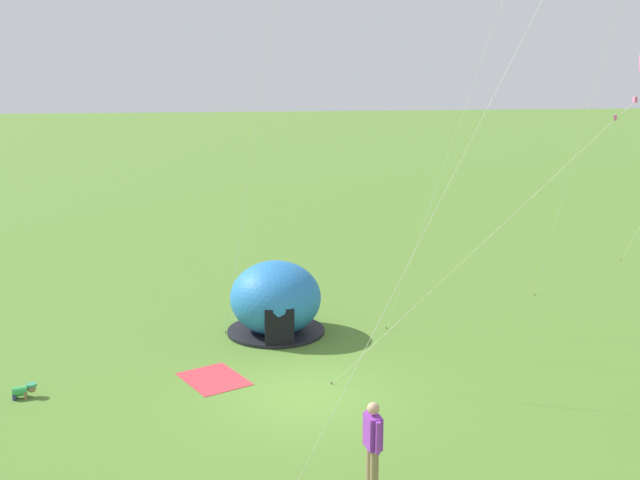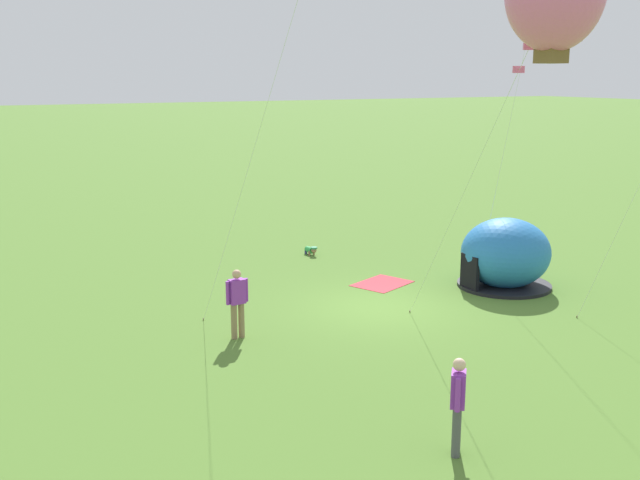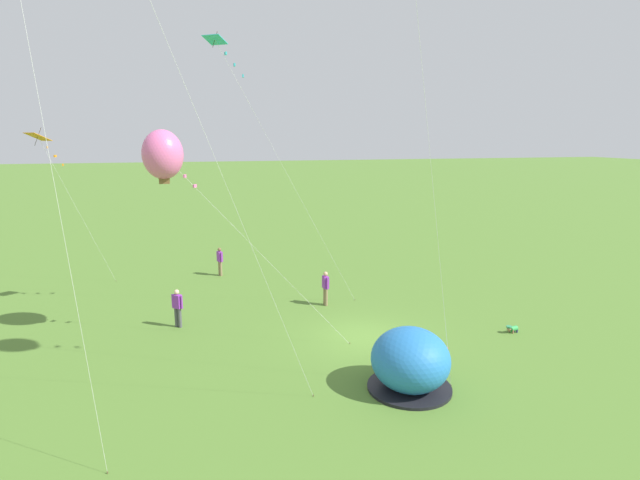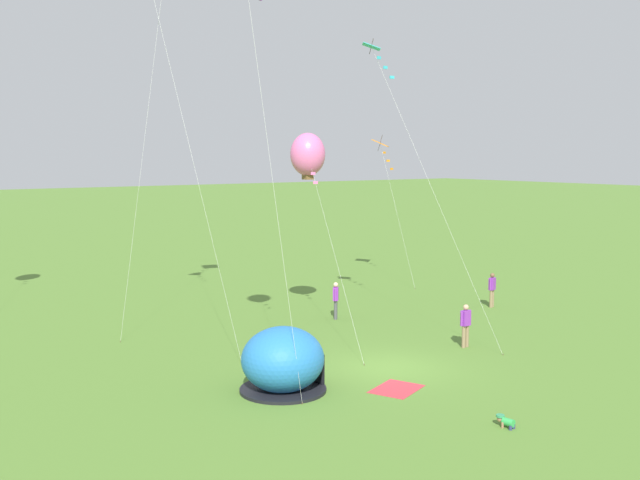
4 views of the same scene
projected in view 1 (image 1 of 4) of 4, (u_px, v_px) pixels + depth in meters
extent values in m
plane|color=#517A2D|center=(304.00, 395.00, 17.35)|extent=(300.00, 300.00, 0.00)
ellipsoid|color=#2672BF|center=(276.00, 298.00, 21.41)|extent=(2.70, 2.60, 2.10)
cylinder|color=black|center=(276.00, 331.00, 21.62)|extent=(2.81, 2.81, 0.10)
cube|color=black|center=(280.00, 329.00, 20.28)|extent=(0.16, 0.81, 1.10)
cube|color=#CC333D|center=(214.00, 379.00, 18.27)|extent=(2.07, 1.86, 0.01)
cylinder|color=green|center=(20.00, 391.00, 17.15)|extent=(0.27, 0.35, 0.22)
sphere|color=#9E7051|center=(32.00, 388.00, 17.23)|extent=(0.19, 0.19, 0.19)
cylinder|color=#338C59|center=(31.00, 385.00, 17.21)|extent=(0.24, 0.24, 0.06)
cylinder|color=#9E7051|center=(26.00, 392.00, 17.30)|extent=(0.07, 0.07, 0.17)
cylinder|color=#9E7051|center=(26.00, 396.00, 17.12)|extent=(0.07, 0.07, 0.17)
cylinder|color=navy|center=(15.00, 395.00, 17.20)|extent=(0.09, 0.09, 0.13)
cylinder|color=navy|center=(14.00, 398.00, 17.06)|extent=(0.09, 0.09, 0.13)
cylinder|color=#8C7251|center=(370.00, 467.00, 13.26)|extent=(0.15, 0.15, 0.88)
cylinder|color=#8C7251|center=(374.00, 473.00, 13.08)|extent=(0.15, 0.15, 0.88)
cube|color=purple|center=(373.00, 431.00, 13.01)|extent=(0.40, 0.28, 0.60)
sphere|color=tan|center=(373.00, 408.00, 12.92)|extent=(0.22, 0.22, 0.22)
cylinder|color=purple|center=(368.00, 425.00, 13.25)|extent=(0.09, 0.09, 0.58)
cylinder|color=purple|center=(378.00, 438.00, 12.78)|extent=(0.09, 0.09, 0.58)
cylinder|color=silver|center=(482.00, 61.00, 21.35)|extent=(1.09, 5.66, 15.37)
cylinder|color=brown|center=(386.00, 328.00, 21.93)|extent=(0.03, 0.03, 0.06)
cylinder|color=silver|center=(605.00, 52.00, 22.27)|extent=(3.20, 1.88, 15.91)
cylinder|color=brown|center=(535.00, 295.00, 25.31)|extent=(0.03, 0.03, 0.06)
cylinder|color=brown|center=(621.00, 260.00, 30.19)|extent=(0.03, 0.03, 0.06)
cylinder|color=silver|center=(493.00, 234.00, 16.75)|extent=(2.22, 6.91, 7.58)
cylinder|color=brown|center=(331.00, 383.00, 17.96)|extent=(0.03, 0.03, 0.06)
cube|color=pink|center=(635.00, 100.00, 15.80)|extent=(0.21, 0.13, 0.12)
cube|color=pink|center=(615.00, 117.00, 15.92)|extent=(0.20, 0.16, 0.12)
cylinder|color=silver|center=(262.00, 83.00, 20.58)|extent=(0.62, 2.43, 14.12)
cylinder|color=brown|center=(226.00, 332.00, 21.55)|extent=(0.03, 0.03, 0.06)
cylinder|color=silver|center=(468.00, 147.00, 12.56)|extent=(1.22, 6.61, 12.13)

